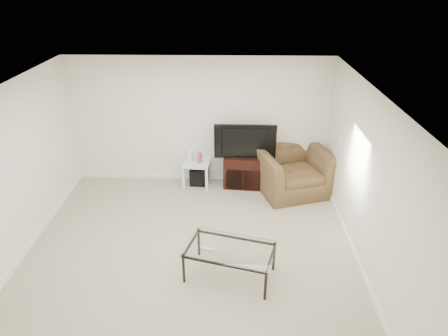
{
  "coord_description": "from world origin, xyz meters",
  "views": [
    {
      "loc": [
        0.64,
        -4.77,
        3.9
      ],
      "look_at": [
        0.5,
        1.2,
        0.9
      ],
      "focal_mm": 32.0,
      "sensor_mm": 36.0,
      "label": 1
    }
  ],
  "objects_px": {
    "coffee_table": "(230,262)",
    "side_table": "(197,173)",
    "tv_stand": "(244,170)",
    "subwoofer": "(199,176)",
    "television": "(245,139)",
    "recliner": "(293,164)"
  },
  "relations": [
    {
      "from": "television",
      "to": "recliner",
      "type": "distance_m",
      "value": 1.04
    },
    {
      "from": "recliner",
      "to": "coffee_table",
      "type": "distance_m",
      "value": 2.74
    },
    {
      "from": "tv_stand",
      "to": "side_table",
      "type": "distance_m",
      "value": 0.94
    },
    {
      "from": "tv_stand",
      "to": "television",
      "type": "height_order",
      "value": "television"
    },
    {
      "from": "subwoofer",
      "to": "recliner",
      "type": "relative_size",
      "value": 0.26
    },
    {
      "from": "side_table",
      "to": "coffee_table",
      "type": "height_order",
      "value": "side_table"
    },
    {
      "from": "television",
      "to": "tv_stand",
      "type": "bearing_deg",
      "value": 85.88
    },
    {
      "from": "subwoofer",
      "to": "coffee_table",
      "type": "distance_m",
      "value": 2.78
    },
    {
      "from": "side_table",
      "to": "subwoofer",
      "type": "height_order",
      "value": "side_table"
    },
    {
      "from": "television",
      "to": "recliner",
      "type": "relative_size",
      "value": 0.84
    },
    {
      "from": "coffee_table",
      "to": "recliner",
      "type": "bearing_deg",
      "value": 64.2
    },
    {
      "from": "tv_stand",
      "to": "coffee_table",
      "type": "xyz_separation_m",
      "value": [
        -0.26,
        -2.68,
        -0.09
      ]
    },
    {
      "from": "side_table",
      "to": "coffee_table",
      "type": "distance_m",
      "value": 2.77
    },
    {
      "from": "television",
      "to": "recliner",
      "type": "height_order",
      "value": "television"
    },
    {
      "from": "tv_stand",
      "to": "recliner",
      "type": "xyz_separation_m",
      "value": [
        0.92,
        -0.23,
        0.24
      ]
    },
    {
      "from": "television",
      "to": "side_table",
      "type": "distance_m",
      "value": 1.2
    },
    {
      "from": "tv_stand",
      "to": "coffee_table",
      "type": "bearing_deg",
      "value": -90.78
    },
    {
      "from": "television",
      "to": "coffee_table",
      "type": "height_order",
      "value": "television"
    },
    {
      "from": "television",
      "to": "subwoofer",
      "type": "height_order",
      "value": "television"
    },
    {
      "from": "coffee_table",
      "to": "side_table",
      "type": "bearing_deg",
      "value": 104.12
    },
    {
      "from": "side_table",
      "to": "coffee_table",
      "type": "relative_size",
      "value": 0.42
    },
    {
      "from": "tv_stand",
      "to": "subwoofer",
      "type": "xyz_separation_m",
      "value": [
        -0.9,
        0.02,
        -0.15
      ]
    }
  ]
}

